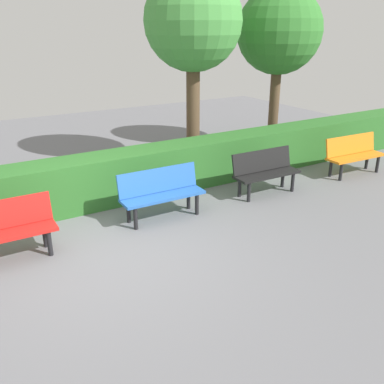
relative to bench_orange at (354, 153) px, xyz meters
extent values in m
plane|color=slate|center=(6.01, 0.61, -0.48)|extent=(21.84, 21.84, 0.00)
cube|color=orange|center=(0.00, 0.07, -0.06)|extent=(1.48, 0.49, 0.05)
cube|color=orange|center=(-0.01, -0.12, 0.17)|extent=(1.46, 0.19, 0.42)
cylinder|color=black|center=(-0.57, 0.25, -0.28)|extent=(0.07, 0.07, 0.39)
cylinder|color=black|center=(-0.58, -0.05, -0.28)|extent=(0.07, 0.07, 0.39)
cylinder|color=black|center=(0.59, 0.20, -0.28)|extent=(0.07, 0.07, 0.39)
cylinder|color=black|center=(0.58, -0.10, -0.28)|extent=(0.07, 0.07, 0.39)
cube|color=black|center=(2.48, -0.03, -0.06)|extent=(1.41, 0.46, 0.05)
cube|color=black|center=(2.48, -0.22, 0.17)|extent=(1.40, 0.17, 0.42)
cylinder|color=black|center=(1.94, 0.13, -0.28)|extent=(0.07, 0.07, 0.39)
cylinder|color=black|center=(1.93, -0.17, -0.28)|extent=(0.07, 0.07, 0.39)
cylinder|color=black|center=(3.04, 0.10, -0.28)|extent=(0.07, 0.07, 0.39)
cylinder|color=black|center=(3.03, -0.20, -0.28)|extent=(0.07, 0.07, 0.39)
cube|color=blue|center=(4.78, -0.07, -0.06)|extent=(1.48, 0.44, 0.05)
cube|color=blue|center=(4.77, -0.26, 0.17)|extent=(1.48, 0.14, 0.42)
cylinder|color=black|center=(4.19, 0.09, -0.28)|extent=(0.07, 0.07, 0.39)
cylinder|color=black|center=(4.19, -0.21, -0.28)|extent=(0.07, 0.07, 0.39)
cylinder|color=black|center=(5.37, 0.07, -0.28)|extent=(0.07, 0.07, 0.39)
cylinder|color=black|center=(5.36, -0.23, -0.28)|extent=(0.07, 0.07, 0.39)
cube|color=red|center=(7.41, 0.05, -0.06)|extent=(1.55, 0.44, 0.05)
cylinder|color=black|center=(6.79, 0.21, -0.28)|extent=(0.07, 0.07, 0.39)
cylinder|color=black|center=(6.79, -0.09, -0.28)|extent=(0.07, 0.07, 0.39)
cube|color=#2D6B28|center=(4.91, -1.28, -0.02)|extent=(17.84, 0.75, 0.92)
cylinder|color=brown|center=(0.01, -2.72, 0.71)|extent=(0.27, 0.27, 2.37)
sphere|color=#337A2D|center=(0.01, -2.72, 2.54)|extent=(2.17, 2.17, 2.17)
cylinder|color=brown|center=(2.63, -2.62, 0.81)|extent=(0.32, 0.32, 2.59)
sphere|color=#479942|center=(2.63, -2.62, 2.76)|extent=(2.20, 2.20, 2.20)
camera|label=1|loc=(7.84, 5.95, 2.68)|focal=39.64mm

